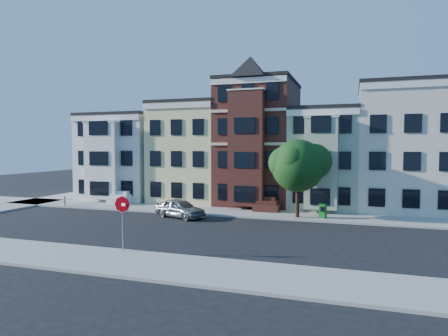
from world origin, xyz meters
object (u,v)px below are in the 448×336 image
(fire_hydrant, at_px, (64,202))
(newspaper_box, at_px, (323,211))
(street_tree, at_px, (298,169))
(parked_car, at_px, (180,208))
(stop_sign, at_px, (123,220))

(fire_hydrant, bearing_deg, newspaper_box, 2.17)
(street_tree, height_order, parked_car, street_tree)
(street_tree, xyz_separation_m, parked_car, (-9.13, -2.33, -3.20))
(fire_hydrant, bearing_deg, street_tree, 1.71)
(street_tree, xyz_separation_m, newspaper_box, (1.95, 0.25, -3.26))
(parked_car, bearing_deg, stop_sign, -150.40)
(parked_car, height_order, newspaper_box, parked_car)
(newspaper_box, xyz_separation_m, fire_hydrant, (-23.86, -0.91, -0.19))
(parked_car, relative_size, newspaper_box, 4.02)
(stop_sign, bearing_deg, fire_hydrant, 155.89)
(parked_car, bearing_deg, street_tree, -54.76)
(parked_car, xyz_separation_m, stop_sign, (1.68, -11.00, 1.06))
(street_tree, relative_size, stop_sign, 2.27)
(fire_hydrant, height_order, stop_sign, stop_sign)
(street_tree, bearing_deg, newspaper_box, 7.43)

